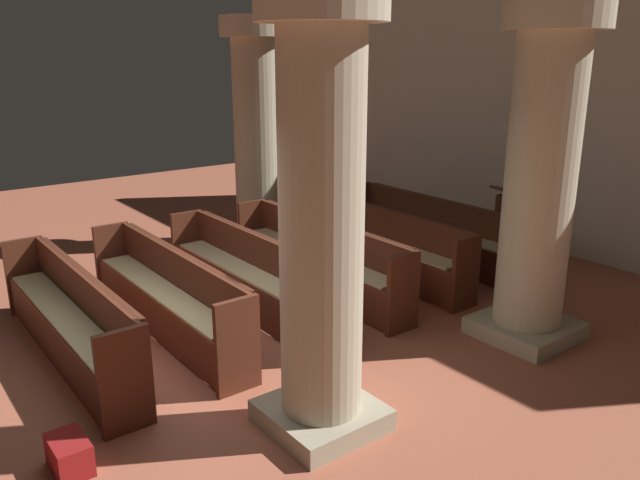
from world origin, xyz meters
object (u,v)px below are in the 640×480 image
object	(u,v)px
pew_row_0	(430,228)
pew_row_1	(378,240)
pew_row_5	(68,315)
hymn_book	(356,199)
pillar_aisle_side	(541,172)
kneeler_box_red	(69,455)
pillar_aisle_rear	(321,214)
pew_row_4	(166,291)
lectern	(507,228)
pew_row_2	(318,255)
pew_row_3	(248,272)
pillar_far_side	(257,129)

from	to	relation	value
pew_row_0	pew_row_1	size ratio (longest dim) A/B	1.00
pew_row_5	hymn_book	xyz separation A→B (m)	(-0.69, 4.28, 0.42)
pew_row_5	pillar_aisle_side	distance (m)	4.87
pew_row_1	kneeler_box_red	size ratio (longest dim) A/B	7.95
pillar_aisle_rear	pew_row_1	bearing A→B (deg)	130.51
pew_row_4	lectern	size ratio (longest dim) A/B	2.88
pew_row_4	pillar_aisle_rear	distance (m)	2.74
lectern	hymn_book	xyz separation A→B (m)	(-1.32, -1.79, 0.45)
pew_row_2	kneeler_box_red	size ratio (longest dim) A/B	7.95
pew_row_3	kneeler_box_red	world-z (taller)	pew_row_3
pew_row_5	lectern	xyz separation A→B (m)	(0.63, 6.07, -0.03)
pew_row_2	pillar_far_side	xyz separation A→B (m)	(-2.35, 0.61, 1.30)
pew_row_2	pillar_aisle_side	world-z (taller)	pillar_aisle_side
lectern	pew_row_0	bearing A→B (deg)	-123.05
pillar_aisle_side	kneeler_box_red	world-z (taller)	pillar_aisle_side
pew_row_2	lectern	size ratio (longest dim) A/B	2.88
pew_row_3	pillar_far_side	world-z (taller)	pillar_far_side
pew_row_0	pew_row_4	bearing A→B (deg)	-90.00
pew_row_3	pew_row_4	size ratio (longest dim) A/B	1.00
pew_row_2	hymn_book	size ratio (longest dim) A/B	16.64
pew_row_2	hymn_book	xyz separation A→B (m)	(-0.69, 1.22, 0.42)
pillar_aisle_side	lectern	world-z (taller)	pillar_aisle_side
pew_row_1	pillar_aisle_rear	size ratio (longest dim) A/B	0.91
pew_row_3	pillar_aisle_rear	xyz separation A→B (m)	(2.40, -0.77, 1.30)
pew_row_2	pew_row_4	size ratio (longest dim) A/B	1.00
pew_row_4	pew_row_5	distance (m)	1.02
pillar_far_side	kneeler_box_red	size ratio (longest dim) A/B	8.74
pew_row_1	lectern	distance (m)	2.08
pew_row_5	lectern	distance (m)	6.10
pew_row_1	pew_row_4	xyz separation A→B (m)	(0.00, -3.06, 0.00)
pew_row_3	kneeler_box_red	bearing A→B (deg)	-56.05
pew_row_2	pillar_aisle_rear	size ratio (longest dim) A/B	0.91
pew_row_1	pew_row_3	distance (m)	2.04
hymn_book	kneeler_box_red	size ratio (longest dim) A/B	0.48
pew_row_1	pew_row_5	world-z (taller)	same
hymn_book	pew_row_2	bearing A→B (deg)	-60.30
pew_row_1	pillar_aisle_side	size ratio (longest dim) A/B	0.91
pew_row_0	pillar_far_side	world-z (taller)	pillar_far_side
pew_row_3	pew_row_5	distance (m)	2.04
pillar_aisle_rear	hymn_book	world-z (taller)	pillar_aisle_rear
pillar_aisle_rear	kneeler_box_red	distance (m)	2.55
pew_row_0	pew_row_4	size ratio (longest dim) A/B	1.00
pew_row_2	pillar_far_side	size ratio (longest dim) A/B	0.91
pew_row_3	pew_row_5	xyz separation A→B (m)	(0.00, -2.04, 0.00)
pew_row_5	pew_row_1	bearing A→B (deg)	90.00
pew_row_0	pew_row_2	world-z (taller)	same
pew_row_0	hymn_book	world-z (taller)	hymn_book
pew_row_5	pillar_aisle_rear	xyz separation A→B (m)	(2.40, 1.27, 1.30)
pew_row_3	pew_row_5	bearing A→B (deg)	-90.00
pillar_far_side	pew_row_5	bearing A→B (deg)	-57.37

